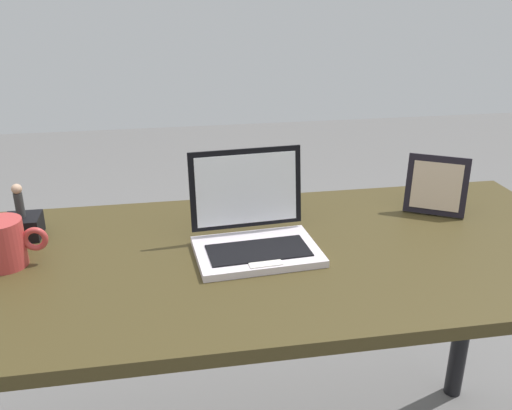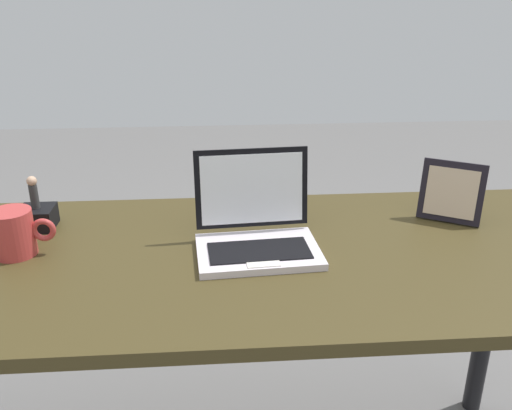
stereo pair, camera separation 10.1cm
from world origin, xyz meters
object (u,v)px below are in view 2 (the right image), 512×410
object	(u,v)px
figurine_stand	(38,218)
figurine	(33,191)
coffee_mug	(14,233)
photo_frame	(452,192)
laptop_front	(256,231)

from	to	relation	value
figurine_stand	figurine	xyz separation A→B (m)	(0.00, 0.00, 0.07)
figurine_stand	coffee_mug	size ratio (longest dim) A/B	0.59
photo_frame	figurine	distance (m)	0.99
figurine	coffee_mug	distance (m)	0.14
photo_frame	figurine_stand	world-z (taller)	photo_frame
laptop_front	figurine	size ratio (longest dim) A/B	3.46
laptop_front	photo_frame	bearing A→B (deg)	13.72
laptop_front	figurine_stand	distance (m)	0.53
photo_frame	figurine_stand	distance (m)	1.00
laptop_front	coffee_mug	distance (m)	0.52
figurine_stand	coffee_mug	bearing A→B (deg)	-92.48
figurine	coffee_mug	xyz separation A→B (m)	(-0.01, -0.14, -0.04)
figurine_stand	coffee_mug	world-z (taller)	coffee_mug
laptop_front	figurine	world-z (taller)	laptop_front
figurine	coffee_mug	bearing A→B (deg)	-92.48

